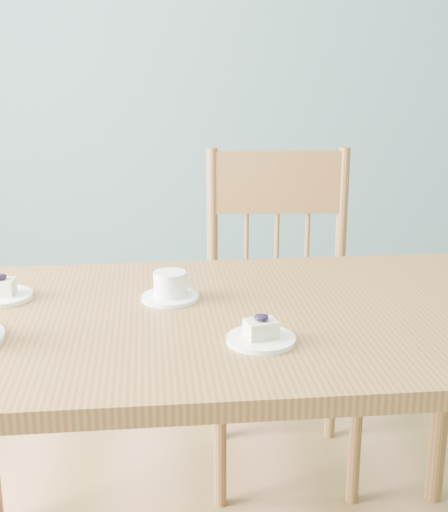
{
  "coord_description": "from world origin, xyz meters",
  "views": [
    {
      "loc": [
        -0.3,
        -1.38,
        1.31
      ],
      "look_at": [
        -0.18,
        0.11,
        0.87
      ],
      "focal_mm": 50.0,
      "sensor_mm": 36.0,
      "label": 1
    }
  ],
  "objects_px": {
    "cheesecake_plate_far": "(1,292)",
    "coffee_cup": "(170,288)",
    "dining_table": "(236,345)",
    "dining_chair": "(281,313)",
    "cheesecake_plate_near": "(261,335)"
  },
  "relations": [
    {
      "from": "dining_chair",
      "to": "cheesecake_plate_far",
      "type": "bearing_deg",
      "value": -144.78
    },
    {
      "from": "dining_table",
      "to": "dining_chair",
      "type": "xyz_separation_m",
      "value": [
        0.2,
        0.61,
        -0.16
      ]
    },
    {
      "from": "dining_table",
      "to": "cheesecake_plate_far",
      "type": "bearing_deg",
      "value": 164.36
    },
    {
      "from": "cheesecake_plate_near",
      "to": "cheesecake_plate_far",
      "type": "bearing_deg",
      "value": 152.22
    },
    {
      "from": "dining_table",
      "to": "dining_chair",
      "type": "bearing_deg",
      "value": 70.33
    },
    {
      "from": "dining_chair",
      "to": "coffee_cup",
      "type": "bearing_deg",
      "value": -121.67
    },
    {
      "from": "dining_chair",
      "to": "cheesecake_plate_near",
      "type": "height_order",
      "value": "dining_chair"
    },
    {
      "from": "cheesecake_plate_near",
      "to": "cheesecake_plate_far",
      "type": "distance_m",
      "value": 0.64
    },
    {
      "from": "cheesecake_plate_far",
      "to": "dining_table",
      "type": "bearing_deg",
      "value": -14.15
    },
    {
      "from": "coffee_cup",
      "to": "dining_chair",
      "type": "bearing_deg",
      "value": 31.19
    },
    {
      "from": "cheesecake_plate_near",
      "to": "coffee_cup",
      "type": "relative_size",
      "value": 1.05
    },
    {
      "from": "cheesecake_plate_far",
      "to": "coffee_cup",
      "type": "height_order",
      "value": "coffee_cup"
    },
    {
      "from": "dining_chair",
      "to": "coffee_cup",
      "type": "relative_size",
      "value": 7.73
    },
    {
      "from": "cheesecake_plate_near",
      "to": "coffee_cup",
      "type": "distance_m",
      "value": 0.31
    },
    {
      "from": "coffee_cup",
      "to": "dining_table",
      "type": "bearing_deg",
      "value": -59.73
    }
  ]
}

